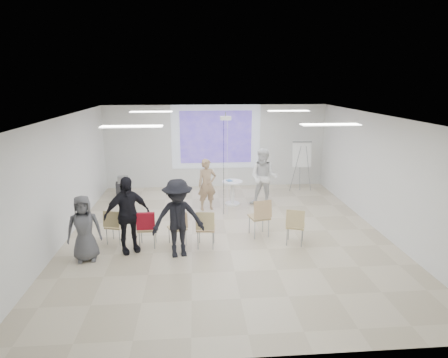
{
  "coord_description": "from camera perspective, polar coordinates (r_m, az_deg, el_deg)",
  "views": [
    {
      "loc": [
        -0.78,
        -8.97,
        3.85
      ],
      "look_at": [
        0.0,
        0.8,
        1.25
      ],
      "focal_mm": 30.0,
      "sensor_mm": 36.0,
      "label": 1
    }
  ],
  "objects": [
    {
      "name": "floor",
      "position": [
        9.82,
        0.37,
        -8.56
      ],
      "size": [
        8.0,
        9.0,
        0.1
      ],
      "primitive_type": "cube",
      "color": "beige",
      "rests_on": "ground"
    },
    {
      "name": "ceiling",
      "position": [
        9.04,
        0.41,
        9.77
      ],
      "size": [
        8.0,
        9.0,
        0.1
      ],
      "primitive_type": "cube",
      "color": "white",
      "rests_on": "wall_back"
    },
    {
      "name": "wall_back",
      "position": [
        13.75,
        -1.24,
        5.01
      ],
      "size": [
        8.0,
        0.1,
        3.0
      ],
      "primitive_type": "cube",
      "color": "silver",
      "rests_on": "floor"
    },
    {
      "name": "wall_left",
      "position": [
        9.84,
        -23.82,
        -0.27
      ],
      "size": [
        0.1,
        9.0,
        3.0
      ],
      "primitive_type": "cube",
      "color": "silver",
      "rests_on": "floor"
    },
    {
      "name": "wall_right",
      "position": [
        10.46,
        23.09,
        0.65
      ],
      "size": [
        0.1,
        9.0,
        3.0
      ],
      "primitive_type": "cube",
      "color": "silver",
      "rests_on": "floor"
    },
    {
      "name": "projection_halo",
      "position": [
        13.63,
        -1.24,
        6.42
      ],
      "size": [
        3.2,
        0.01,
        2.3
      ],
      "primitive_type": "cube",
      "color": "silver",
      "rests_on": "wall_back"
    },
    {
      "name": "projection_image",
      "position": [
        13.62,
        -1.23,
        6.41
      ],
      "size": [
        2.6,
        0.01,
        1.9
      ],
      "primitive_type": "cube",
      "color": "#452FA1",
      "rests_on": "wall_back"
    },
    {
      "name": "pedestal_table",
      "position": [
        11.85,
        1.28,
        -1.86
      ],
      "size": [
        0.84,
        0.84,
        0.8
      ],
      "rotation": [
        0.0,
        0.0,
        0.39
      ],
      "color": "white",
      "rests_on": "floor"
    },
    {
      "name": "player_left",
      "position": [
        11.29,
        -2.61,
        -0.34
      ],
      "size": [
        0.74,
        0.59,
        1.79
      ],
      "primitive_type": "imported",
      "rotation": [
        0.0,
        0.0,
        0.25
      ],
      "color": "tan",
      "rests_on": "floor"
    },
    {
      "name": "player_right",
      "position": [
        11.66,
        6.09,
        0.68
      ],
      "size": [
        1.21,
        1.11,
        2.02
      ],
      "primitive_type": "imported",
      "rotation": [
        0.0,
        0.0,
        -0.42
      ],
      "color": "white",
      "rests_on": "floor"
    },
    {
      "name": "controller_left",
      "position": [
        11.46,
        -1.77,
        1.38
      ],
      "size": [
        0.07,
        0.12,
        0.04
      ],
      "primitive_type": "cube",
      "rotation": [
        0.0,
        0.0,
        0.25
      ],
      "color": "white",
      "rests_on": "player_left"
    },
    {
      "name": "controller_right",
      "position": [
        11.79,
        5.06,
        2.62
      ],
      "size": [
        0.08,
        0.12,
        0.04
      ],
      "primitive_type": "cube",
      "rotation": [
        0.0,
        0.0,
        -0.42
      ],
      "color": "white",
      "rests_on": "player_right"
    },
    {
      "name": "chair_far_left",
      "position": [
        9.41,
        -16.42,
        -6.57
      ],
      "size": [
        0.5,
        0.52,
        0.87
      ],
      "rotation": [
        0.0,
        0.0,
        -0.26
      ],
      "color": "tan",
      "rests_on": "floor"
    },
    {
      "name": "chair_left_mid",
      "position": [
        9.01,
        -11.69,
        -7.09
      ],
      "size": [
        0.42,
        0.45,
        0.9
      ],
      "rotation": [
        0.0,
        0.0,
        0.0
      ],
      "color": "tan",
      "rests_on": "floor"
    },
    {
      "name": "chair_left_inner",
      "position": [
        9.0,
        -7.0,
        -7.12
      ],
      "size": [
        0.52,
        0.54,
        0.84
      ],
      "rotation": [
        0.0,
        0.0,
        0.37
      ],
      "color": "tan",
      "rests_on": "floor"
    },
    {
      "name": "chair_center",
      "position": [
        8.81,
        -2.82,
        -7.18
      ],
      "size": [
        0.48,
        0.51,
        0.93
      ],
      "rotation": [
        0.0,
        0.0,
        -0.11
      ],
      "color": "tan",
      "rests_on": "floor"
    },
    {
      "name": "chair_right_inner",
      "position": [
        9.44,
        5.58,
        -5.44
      ],
      "size": [
        0.56,
        0.59,
        0.99
      ],
      "rotation": [
        0.0,
        0.0,
        0.22
      ],
      "color": "tan",
      "rests_on": "floor"
    },
    {
      "name": "chair_right_far",
      "position": [
        9.12,
        10.81,
        -6.7
      ],
      "size": [
        0.56,
        0.58,
        0.92
      ],
      "rotation": [
        0.0,
        0.0,
        -0.35
      ],
      "color": "#D0B778",
      "rests_on": "floor"
    },
    {
      "name": "red_jacket",
      "position": [
        8.81,
        -11.87,
        -6.3
      ],
      "size": [
        0.42,
        0.1,
        0.4
      ],
      "primitive_type": "cube",
      "rotation": [
        0.0,
        0.0,
        0.0
      ],
      "color": "maroon",
      "rests_on": "chair_left_mid"
    },
    {
      "name": "laptop",
      "position": [
        9.1,
        -7.14,
        -7.19
      ],
      "size": [
        0.37,
        0.32,
        0.02
      ],
      "primitive_type": "imported",
      "rotation": [
        0.0,
        0.0,
        3.51
      ],
      "color": "black",
      "rests_on": "chair_left_inner"
    },
    {
      "name": "audience_left",
      "position": [
        8.74,
        -14.6,
        -4.51
      ],
      "size": [
        1.38,
        1.16,
        2.05
      ],
      "primitive_type": "imported",
      "rotation": [
        0.0,
        0.0,
        0.45
      ],
      "color": "black",
      "rests_on": "floor"
    },
    {
      "name": "audience_mid",
      "position": [
        8.33,
        -7.04,
        -5.2
      ],
      "size": [
        1.41,
        0.93,
        2.03
      ],
      "primitive_type": "imported",
      "rotation": [
        0.0,
        0.0,
        0.17
      ],
      "color": "black",
      "rests_on": "floor"
    },
    {
      "name": "audience_outer",
      "position": [
        8.68,
        -20.59,
        -6.53
      ],
      "size": [
        0.9,
        0.68,
        1.66
      ],
      "primitive_type": "imported",
      "rotation": [
        0.0,
        0.0,
        0.2
      ],
      "color": "#56575B",
      "rests_on": "floor"
    },
    {
      "name": "flipchart_easel",
      "position": [
        13.39,
        11.77,
        3.67
      ],
      "size": [
        0.78,
        0.59,
        1.8
      ],
      "rotation": [
        0.0,
        0.0,
        -0.05
      ],
      "color": "gray",
      "rests_on": "floor"
    },
    {
      "name": "av_cart",
      "position": [
        13.06,
        -15.07,
        -1.28
      ],
      "size": [
        0.54,
        0.46,
        0.73
      ],
      "rotation": [
        0.0,
        0.0,
        0.16
      ],
      "color": "black",
      "rests_on": "floor"
    },
    {
      "name": "ceiling_projector",
      "position": [
        10.57,
        0.24,
        8.54
      ],
      "size": [
        0.3,
        0.25,
        3.0
      ],
      "color": "white",
      "rests_on": "ceiling"
    },
    {
      "name": "fluor_panel_nw",
      "position": [
        11.08,
        -11.04,
        10.03
      ],
      "size": [
        1.2,
        0.3,
        0.02
      ],
      "primitive_type": "cube",
      "color": "white",
      "rests_on": "ceiling"
    },
    {
      "name": "fluor_panel_ne",
      "position": [
        11.35,
        9.78,
        10.2
      ],
      "size": [
        1.2,
        0.3,
        0.02
      ],
      "primitive_type": "cube",
      "color": "white",
      "rests_on": "ceiling"
    },
    {
      "name": "fluor_panel_sw",
      "position": [
        7.63,
        -13.87,
        7.79
      ],
      "size": [
        1.2,
        0.3,
        0.02
      ],
      "primitive_type": "cube",
      "color": "white",
      "rests_on": "ceiling"
    },
    {
      "name": "fluor_panel_se",
      "position": [
        8.02,
        15.9,
        7.99
      ],
      "size": [
        1.2,
        0.3,
        0.02
      ],
      "primitive_type": "cube",
      "color": "white",
      "rests_on": "ceiling"
    }
  ]
}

